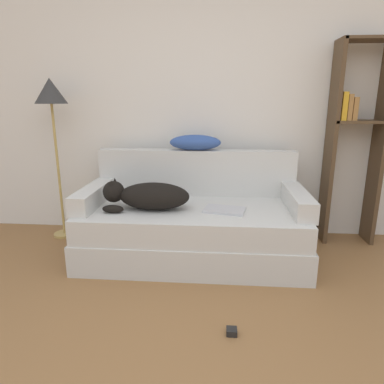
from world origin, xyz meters
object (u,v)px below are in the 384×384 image
(bookshelf, at_px, (354,134))
(floor_lamp, at_px, (51,102))
(dog, at_px, (148,196))
(laptop, at_px, (225,210))
(couch, at_px, (193,232))
(power_adapter, at_px, (232,331))
(throw_pillow, at_px, (195,142))

(bookshelf, height_order, floor_lamp, bookshelf)
(dog, relative_size, laptop, 1.97)
(couch, xyz_separation_m, power_adapter, (0.30, -1.01, -0.20))
(power_adapter, bearing_deg, couch, 106.74)
(couch, relative_size, power_adapter, 30.04)
(throw_pillow, relative_size, power_adapter, 7.60)
(dog, height_order, laptop, dog)
(laptop, height_order, floor_lamp, floor_lamp)
(dog, relative_size, bookshelf, 0.39)
(bookshelf, xyz_separation_m, power_adapter, (-1.10, -1.49, -0.99))
(dog, xyz_separation_m, floor_lamp, (-0.95, 0.46, 0.73))
(couch, xyz_separation_m, dog, (-0.36, -0.10, 0.34))
(couch, relative_size, laptop, 5.15)
(laptop, relative_size, throw_pillow, 0.77)
(laptop, bearing_deg, dog, -167.74)
(couch, distance_m, power_adapter, 1.07)
(dog, distance_m, laptop, 0.63)
(laptop, height_order, throw_pillow, throw_pillow)
(bookshelf, distance_m, floor_lamp, 2.73)
(couch, bearing_deg, power_adapter, -73.26)
(laptop, relative_size, floor_lamp, 0.24)
(floor_lamp, bearing_deg, bookshelf, 2.49)
(couch, distance_m, floor_lamp, 1.73)
(couch, distance_m, laptop, 0.36)
(couch, relative_size, bookshelf, 1.02)
(bookshelf, bearing_deg, floor_lamp, -177.51)
(power_adapter, bearing_deg, laptop, 92.69)
(laptop, xyz_separation_m, bookshelf, (1.15, 0.58, 0.56))
(couch, height_order, throw_pillow, throw_pillow)
(couch, height_order, dog, dog)
(couch, bearing_deg, floor_lamp, 164.55)
(dog, bearing_deg, power_adapter, -53.97)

